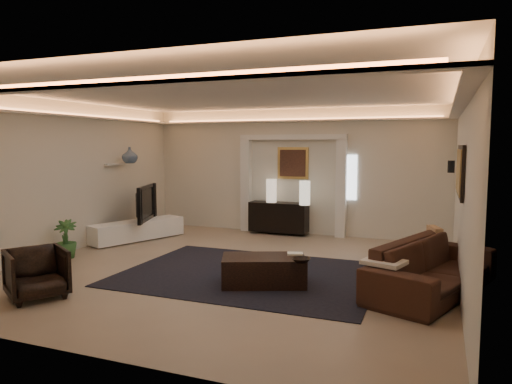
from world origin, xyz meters
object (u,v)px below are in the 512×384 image
(console, at_px, (279,217))
(coffee_table, at_px, (264,271))
(armchair, at_px, (37,273))
(sofa, at_px, (433,268))

(console, bearing_deg, coffee_table, -74.32)
(coffee_table, relative_size, armchair, 1.63)
(coffee_table, height_order, armchair, armchair)
(sofa, xyz_separation_m, armchair, (-5.00, -2.18, -0.02))
(console, relative_size, armchair, 1.82)
(console, height_order, sofa, console)
(sofa, height_order, armchair, sofa)
(coffee_table, xyz_separation_m, armchair, (-2.66, -1.67, 0.14))
(sofa, xyz_separation_m, coffee_table, (-2.34, -0.51, -0.16))
(console, distance_m, sofa, 4.82)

